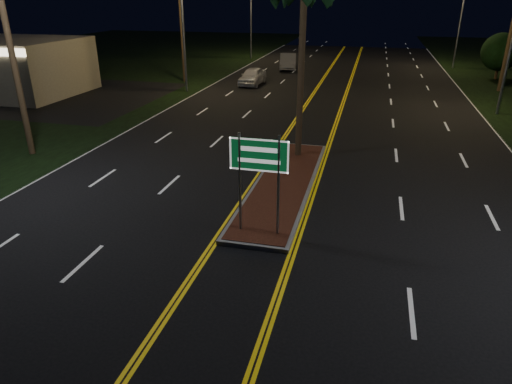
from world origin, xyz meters
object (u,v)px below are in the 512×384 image
(median_island, at_px, (284,184))
(highway_sign, at_px, (259,165))
(car_near, at_px, (252,75))
(streetlight_left_mid, at_px, (187,14))
(streetlight_right_far, at_px, (458,9))
(streetlight_right_mid, at_px, (510,19))
(car_far, at_px, (288,60))
(streetlight_left_far, at_px, (254,7))
(shrub_far, at_px, (501,52))

(median_island, relative_size, highway_sign, 3.20)
(car_near, bearing_deg, highway_sign, -72.98)
(streetlight_left_mid, bearing_deg, highway_sign, -63.41)
(median_island, height_order, streetlight_right_far, streetlight_right_far)
(streetlight_right_mid, relative_size, car_far, 1.73)
(streetlight_right_mid, bearing_deg, streetlight_right_far, 90.00)
(median_island, bearing_deg, streetlight_left_mid, 121.98)
(streetlight_left_far, bearing_deg, streetlight_right_far, -5.38)
(car_near, xyz_separation_m, car_far, (1.33, 9.21, 0.06))
(highway_sign, bearing_deg, streetlight_left_far, 104.44)
(streetlight_right_far, relative_size, car_far, 1.73)
(highway_sign, xyz_separation_m, streetlight_left_mid, (-10.61, 21.20, 3.25))
(median_island, height_order, streetlight_right_mid, streetlight_right_mid)
(shrub_far, bearing_deg, highway_sign, -112.57)
(median_island, bearing_deg, shrub_far, 64.55)
(streetlight_left_mid, relative_size, car_near, 1.86)
(streetlight_left_mid, distance_m, shrub_far, 27.40)
(shrub_far, distance_m, car_far, 19.26)
(highway_sign, bearing_deg, shrub_far, 67.43)
(streetlight_left_mid, height_order, streetlight_right_far, same)
(median_island, relative_size, streetlight_right_far, 1.14)
(median_island, height_order, streetlight_left_mid, streetlight_left_mid)
(streetlight_left_far, bearing_deg, shrub_far, -18.14)
(streetlight_left_far, xyz_separation_m, streetlight_right_mid, (21.23, -22.00, 0.00))
(streetlight_left_far, bearing_deg, car_far, -52.37)
(streetlight_right_mid, bearing_deg, streetlight_left_far, 133.97)
(highway_sign, height_order, streetlight_right_mid, streetlight_right_mid)
(streetlight_left_far, distance_m, car_far, 9.84)
(highway_sign, relative_size, car_near, 0.66)
(median_island, distance_m, highway_sign, 4.80)
(streetlight_right_far, xyz_separation_m, shrub_far, (3.19, -6.00, -3.32))
(car_near, bearing_deg, shrub_far, 23.49)
(streetlight_left_mid, distance_m, car_far, 14.98)
(streetlight_left_mid, height_order, shrub_far, streetlight_left_mid)
(median_island, relative_size, shrub_far, 2.59)
(streetlight_left_far, xyz_separation_m, car_near, (3.92, -16.02, -4.85))
(highway_sign, height_order, car_far, highway_sign)
(streetlight_left_far, distance_m, streetlight_right_far, 21.32)
(streetlight_right_far, relative_size, shrub_far, 2.27)
(streetlight_right_far, bearing_deg, car_far, -163.26)
(streetlight_right_mid, distance_m, streetlight_right_far, 20.00)
(highway_sign, relative_size, streetlight_right_far, 0.36)
(median_island, height_order, shrub_far, shrub_far)
(highway_sign, bearing_deg, car_far, 98.87)
(streetlight_left_far, bearing_deg, median_island, -74.00)
(shrub_far, bearing_deg, streetlight_left_far, 161.86)
(streetlight_right_mid, bearing_deg, shrub_far, 77.18)
(shrub_far, relative_size, car_far, 0.76)
(shrub_far, bearing_deg, car_near, -158.64)
(streetlight_left_far, height_order, car_near, streetlight_left_far)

